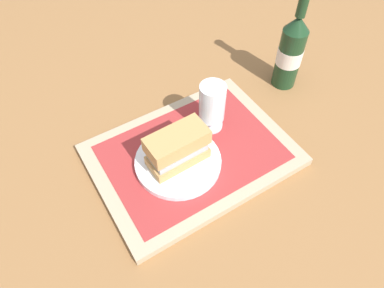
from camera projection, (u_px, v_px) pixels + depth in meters
name	position (u px, v px, depth m)	size (l,w,h in m)	color
ground_plane	(192.00, 157.00, 0.82)	(3.00, 3.00, 0.00)	olive
tray	(192.00, 155.00, 0.82)	(0.44, 0.32, 0.02)	tan
placemat	(192.00, 152.00, 0.81)	(0.38, 0.27, 0.00)	#9E2D2D
plate	(178.00, 162.00, 0.78)	(0.19, 0.19, 0.01)	white
sandwich	(179.00, 147.00, 0.74)	(0.13, 0.07, 0.08)	tan
beer_glass	(212.00, 105.00, 0.80)	(0.06, 0.06, 0.12)	silver
beer_bottle	(291.00, 51.00, 0.90)	(0.07, 0.07, 0.27)	#19381E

